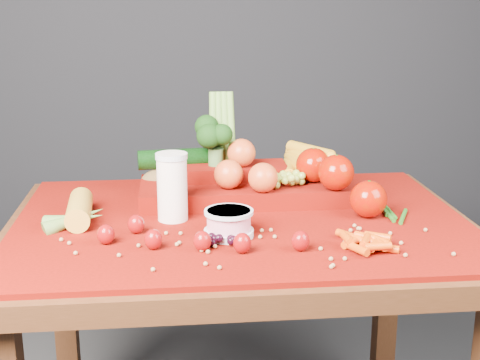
{
  "coord_description": "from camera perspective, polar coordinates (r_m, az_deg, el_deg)",
  "views": [
    {
      "loc": [
        -0.15,
        -1.48,
        1.26
      ],
      "look_at": [
        0.0,
        0.02,
        0.85
      ],
      "focal_mm": 50.0,
      "sensor_mm": 36.0,
      "label": 1
    }
  ],
  "objects": [
    {
      "name": "red_cloth",
      "position": [
        1.58,
        0.07,
        -3.49
      ],
      "size": [
        1.05,
        0.75,
        0.01
      ],
      "primitive_type": "cube",
      "color": "#720903",
      "rests_on": "table"
    },
    {
      "name": "yogurt_bowl",
      "position": [
        1.45,
        -0.96,
        -3.62
      ],
      "size": [
        0.11,
        0.11,
        0.06
      ],
      "rotation": [
        0.0,
        0.0,
        0.15
      ],
      "color": "silver",
      "rests_on": "red_cloth"
    },
    {
      "name": "produce_mound",
      "position": [
        1.71,
        1.47,
        0.31
      ],
      "size": [
        0.59,
        0.37,
        0.27
      ],
      "color": "#720903",
      "rests_on": "red_cloth"
    },
    {
      "name": "table",
      "position": [
        1.61,
        0.07,
        -6.88
      ],
      "size": [
        1.1,
        0.8,
        0.75
      ],
      "color": "#341B0B",
      "rests_on": "ground"
    },
    {
      "name": "green_bean_pile",
      "position": [
        1.64,
        12.8,
        -2.74
      ],
      "size": [
        0.14,
        0.12,
        0.01
      ],
      "primitive_type": null,
      "color": "#205D15",
      "rests_on": "red_cloth"
    },
    {
      "name": "potato",
      "position": [
        1.77,
        -6.86,
        -0.14
      ],
      "size": [
        0.1,
        0.07,
        0.07
      ],
      "primitive_type": "ellipsoid",
      "color": "brown",
      "rests_on": "red_cloth"
    },
    {
      "name": "strawberry_scatter",
      "position": [
        1.4,
        -4.39,
        -4.75
      ],
      "size": [
        0.44,
        0.18,
        0.05
      ],
      "color": "#9C0B00",
      "rests_on": "red_cloth"
    },
    {
      "name": "milk_glass",
      "position": [
        1.55,
        -5.81,
        -0.37
      ],
      "size": [
        0.07,
        0.07,
        0.16
      ],
      "rotation": [
        0.0,
        0.0,
        0.19
      ],
      "color": "white",
      "rests_on": "red_cloth"
    },
    {
      "name": "dark_grape_cluster",
      "position": [
        1.41,
        -1.67,
        -4.97
      ],
      "size": [
        0.06,
        0.05,
        0.03
      ],
      "primitive_type": null,
      "color": "black",
      "rests_on": "red_cloth"
    },
    {
      "name": "soybean_scatter",
      "position": [
        1.39,
        0.93,
        -5.73
      ],
      "size": [
        0.84,
        0.24,
        0.01
      ],
      "primitive_type": null,
      "color": "#A97B49",
      "rests_on": "red_cloth"
    },
    {
      "name": "corn_ear",
      "position": [
        1.56,
        -13.83,
        -3.03
      ],
      "size": [
        0.19,
        0.24,
        0.06
      ],
      "rotation": [
        0.0,
        0.0,
        1.64
      ],
      "color": "gold",
      "rests_on": "red_cloth"
    },
    {
      "name": "baby_carrot_pile",
      "position": [
        1.42,
        10.6,
        -5.05
      ],
      "size": [
        0.17,
        0.17,
        0.03
      ],
      "primitive_type": null,
      "color": "#D44307",
      "rests_on": "red_cloth"
    }
  ]
}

